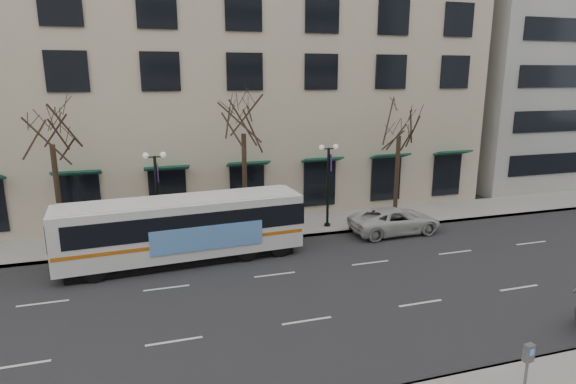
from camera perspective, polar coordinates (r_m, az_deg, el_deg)
name	(u,v)px	position (r m, az deg, el deg)	size (l,w,h in m)	color
ground	(289,295)	(21.13, 0.14, -12.15)	(160.00, 160.00, 0.00)	black
sidewalk_far	(322,223)	(30.57, 4.11, -3.72)	(80.00, 4.00, 0.15)	gray
building_hotel	(183,37)	(39.42, -12.34, 17.48)	(40.00, 20.00, 24.00)	#BCAE90
tree_far_left	(50,126)	(27.42, -26.38, 7.03)	(3.60, 3.60, 8.34)	black
tree_far_mid	(243,117)	(27.63, -5.33, 8.86)	(3.60, 3.60, 8.55)	black
tree_far_right	(400,121)	(31.29, 13.11, 8.24)	(3.60, 3.60, 8.06)	black
lamp_post_left	(157,193)	(27.10, -15.25, -0.16)	(1.22, 0.45, 5.21)	black
lamp_post_right	(328,182)	(29.11, 4.79, 1.23)	(1.22, 0.45, 5.21)	black
city_bus	(184,227)	(24.71, -12.20, -4.10)	(12.22, 3.45, 3.27)	white
white_pickup	(395,220)	(29.42, 12.57, -3.31)	(2.54, 5.50, 1.53)	silver
pay_station	(528,357)	(16.50, 26.59, -17.04)	(0.33, 0.23, 1.43)	slate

